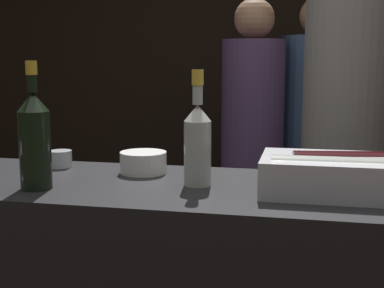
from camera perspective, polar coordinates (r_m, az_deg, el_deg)
wall_back_chalkboard at (r=3.76m, az=7.14°, el=9.89°), size 6.40×0.06×2.80m
ice_bin_with_bottles at (r=1.54m, az=14.87°, el=-3.07°), size 0.40×0.26×0.11m
bowl_white at (r=1.77m, az=-5.22°, el=-1.89°), size 0.15×0.15×0.07m
candle_votive at (r=1.91m, az=-13.82°, el=-1.54°), size 0.08×0.08×0.06m
rose_wine_bottle at (r=1.57m, az=0.60°, el=0.41°), size 0.08×0.08×0.34m
champagne_bottle at (r=1.59m, az=-16.45°, el=0.62°), size 0.09×0.09×0.37m
person_in_hoodie at (r=3.06m, az=12.97°, el=0.97°), size 0.40×0.40×1.68m
person_blond_tee at (r=2.28m, az=15.87°, el=0.12°), size 0.34×0.34×1.78m
person_grey_polo at (r=2.87m, az=6.44°, el=0.65°), size 0.33×0.33×1.65m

